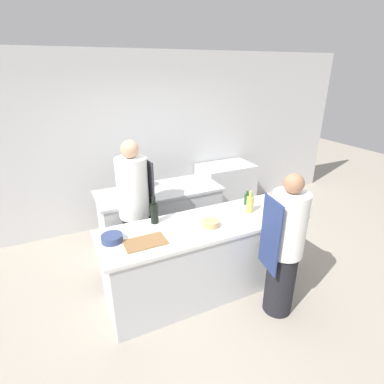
# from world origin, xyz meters

# --- Properties ---
(ground_plane) EXTENTS (16.00, 16.00, 0.00)m
(ground_plane) POSITION_xyz_m (0.00, 0.00, 0.00)
(ground_plane) COLOR #A89E8E
(wall_back) EXTENTS (8.00, 0.06, 2.80)m
(wall_back) POSITION_xyz_m (0.00, 2.13, 1.40)
(wall_back) COLOR silver
(wall_back) RESTS_ON ground_plane
(prep_counter) EXTENTS (2.41, 0.77, 0.91)m
(prep_counter) POSITION_xyz_m (0.00, 0.00, 0.46)
(prep_counter) COLOR silver
(prep_counter) RESTS_ON ground_plane
(pass_counter) EXTENTS (1.79, 0.74, 0.91)m
(pass_counter) POSITION_xyz_m (-0.13, 1.18, 0.46)
(pass_counter) COLOR silver
(pass_counter) RESTS_ON ground_plane
(oven_range) EXTENTS (0.98, 0.64, 0.91)m
(oven_range) POSITION_xyz_m (1.36, 1.76, 0.45)
(oven_range) COLOR silver
(oven_range) RESTS_ON ground_plane
(chef_at_prep_near) EXTENTS (0.41, 0.39, 1.63)m
(chef_at_prep_near) POSITION_xyz_m (0.58, -0.67, 0.81)
(chef_at_prep_near) COLOR black
(chef_at_prep_near) RESTS_ON ground_plane
(chef_at_stove) EXTENTS (0.42, 0.40, 1.78)m
(chef_at_stove) POSITION_xyz_m (-0.62, 0.71, 0.89)
(chef_at_stove) COLOR black
(chef_at_stove) RESTS_ON ground_plane
(bottle_olive_oil) EXTENTS (0.09, 0.09, 0.32)m
(bottle_olive_oil) POSITION_xyz_m (-0.51, 0.26, 1.04)
(bottle_olive_oil) COLOR black
(bottle_olive_oil) RESTS_ON prep_counter
(bottle_vinegar) EXTENTS (0.09, 0.09, 0.27)m
(bottle_vinegar) POSITION_xyz_m (0.62, 0.02, 1.02)
(bottle_vinegar) COLOR #B2A84C
(bottle_vinegar) RESTS_ON prep_counter
(bottle_wine) EXTENTS (0.07, 0.07, 0.18)m
(bottle_wine) POSITION_xyz_m (0.72, 0.22, 0.98)
(bottle_wine) COLOR #19471E
(bottle_wine) RESTS_ON prep_counter
(bowl_mixing_large) EXTENTS (0.22, 0.22, 0.07)m
(bowl_mixing_large) POSITION_xyz_m (-1.03, 0.07, 0.95)
(bowl_mixing_large) COLOR navy
(bowl_mixing_large) RESTS_ON prep_counter
(bowl_prep_small) EXTENTS (0.19, 0.19, 0.07)m
(bowl_prep_small) POSITION_xyz_m (0.02, -0.09, 0.95)
(bowl_prep_small) COLOR tan
(bowl_prep_small) RESTS_ON prep_counter
(cup) EXTENTS (0.08, 0.08, 0.09)m
(cup) POSITION_xyz_m (0.74, -0.27, 0.96)
(cup) COLOR white
(cup) RESTS_ON prep_counter
(cutting_board) EXTENTS (0.42, 0.26, 0.01)m
(cutting_board) POSITION_xyz_m (-0.74, -0.10, 0.92)
(cutting_board) COLOR olive
(cutting_board) RESTS_ON prep_counter
(stockpot) EXTENTS (0.23, 0.23, 0.22)m
(stockpot) POSITION_xyz_m (-0.35, 1.36, 1.02)
(stockpot) COLOR silver
(stockpot) RESTS_ON pass_counter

